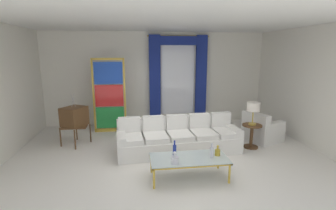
{
  "coord_description": "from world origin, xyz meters",
  "views": [
    {
      "loc": [
        -0.78,
        -5.3,
        2.38
      ],
      "look_at": [
        0.08,
        0.9,
        1.05
      ],
      "focal_mm": 27.01,
      "sensor_mm": 36.0,
      "label": 1
    }
  ],
  "objects_px": {
    "armchair_white": "(261,130)",
    "table_lamp_brass": "(253,108)",
    "couch_white_long": "(178,138)",
    "peacock_figurine": "(129,128)",
    "bottle_crystal_tall": "(175,159)",
    "stained_glass_divider": "(109,97)",
    "bottle_ruby_flask": "(175,149)",
    "coffee_table": "(189,159)",
    "bottle_amber_squat": "(218,152)",
    "vintage_tv": "(74,117)",
    "round_side_table": "(252,134)",
    "bottle_blue_decanter": "(212,152)"
  },
  "relations": [
    {
      "from": "bottle_blue_decanter",
      "to": "vintage_tv",
      "type": "distance_m",
      "value": 3.69
    },
    {
      "from": "bottle_crystal_tall",
      "to": "bottle_ruby_flask",
      "type": "distance_m",
      "value": 0.37
    },
    {
      "from": "vintage_tv",
      "to": "bottle_blue_decanter",
      "type": "bearing_deg",
      "value": -36.76
    },
    {
      "from": "armchair_white",
      "to": "bottle_amber_squat",
      "type": "bearing_deg",
      "value": -136.58
    },
    {
      "from": "vintage_tv",
      "to": "round_side_table",
      "type": "bearing_deg",
      "value": -10.65
    },
    {
      "from": "couch_white_long",
      "to": "bottle_crystal_tall",
      "type": "height_order",
      "value": "couch_white_long"
    },
    {
      "from": "bottle_ruby_flask",
      "to": "peacock_figurine",
      "type": "distance_m",
      "value": 2.74
    },
    {
      "from": "armchair_white",
      "to": "table_lamp_brass",
      "type": "xyz_separation_m",
      "value": [
        -0.49,
        -0.44,
        0.74
      ]
    },
    {
      "from": "bottle_blue_decanter",
      "to": "peacock_figurine",
      "type": "xyz_separation_m",
      "value": [
        -1.59,
        2.77,
        -0.31
      ]
    },
    {
      "from": "couch_white_long",
      "to": "armchair_white",
      "type": "relative_size",
      "value": 2.8
    },
    {
      "from": "coffee_table",
      "to": "stained_glass_divider",
      "type": "bearing_deg",
      "value": 118.66
    },
    {
      "from": "bottle_amber_squat",
      "to": "table_lamp_brass",
      "type": "bearing_deg",
      "value": 44.15
    },
    {
      "from": "bottle_ruby_flask",
      "to": "table_lamp_brass",
      "type": "height_order",
      "value": "table_lamp_brass"
    },
    {
      "from": "couch_white_long",
      "to": "peacock_figurine",
      "type": "distance_m",
      "value": 1.8
    },
    {
      "from": "coffee_table",
      "to": "bottle_ruby_flask",
      "type": "bearing_deg",
      "value": 148.36
    },
    {
      "from": "peacock_figurine",
      "to": "bottle_amber_squat",
      "type": "bearing_deg",
      "value": -57.08
    },
    {
      "from": "bottle_blue_decanter",
      "to": "couch_white_long",
      "type": "bearing_deg",
      "value": 105.1
    },
    {
      "from": "round_side_table",
      "to": "bottle_blue_decanter",
      "type": "bearing_deg",
      "value": -137.03
    },
    {
      "from": "bottle_crystal_tall",
      "to": "armchair_white",
      "type": "height_order",
      "value": "armchair_white"
    },
    {
      "from": "bottle_ruby_flask",
      "to": "vintage_tv",
      "type": "bearing_deg",
      "value": 138.7
    },
    {
      "from": "bottle_crystal_tall",
      "to": "stained_glass_divider",
      "type": "height_order",
      "value": "stained_glass_divider"
    },
    {
      "from": "bottle_amber_squat",
      "to": "armchair_white",
      "type": "bearing_deg",
      "value": 43.42
    },
    {
      "from": "coffee_table",
      "to": "bottle_amber_squat",
      "type": "distance_m",
      "value": 0.58
    },
    {
      "from": "peacock_figurine",
      "to": "round_side_table",
      "type": "xyz_separation_m",
      "value": [
        3.07,
        -1.39,
        0.14
      ]
    },
    {
      "from": "bottle_amber_squat",
      "to": "armchair_white",
      "type": "height_order",
      "value": "armchair_white"
    },
    {
      "from": "bottle_blue_decanter",
      "to": "armchair_white",
      "type": "bearing_deg",
      "value": 42.58
    },
    {
      "from": "bottle_amber_squat",
      "to": "armchair_white",
      "type": "relative_size",
      "value": 0.2
    },
    {
      "from": "vintage_tv",
      "to": "armchair_white",
      "type": "xyz_separation_m",
      "value": [
        4.92,
        -0.4,
        -0.44
      ]
    },
    {
      "from": "round_side_table",
      "to": "coffee_table",
      "type": "bearing_deg",
      "value": -145.17
    },
    {
      "from": "couch_white_long",
      "to": "round_side_table",
      "type": "xyz_separation_m",
      "value": [
        1.86,
        -0.06,
        0.05
      ]
    },
    {
      "from": "round_side_table",
      "to": "bottle_crystal_tall",
      "type": "bearing_deg",
      "value": -145.22
    },
    {
      "from": "coffee_table",
      "to": "armchair_white",
      "type": "relative_size",
      "value": 1.38
    },
    {
      "from": "coffee_table",
      "to": "vintage_tv",
      "type": "xyz_separation_m",
      "value": [
        -2.53,
        2.15,
        0.35
      ]
    },
    {
      "from": "table_lamp_brass",
      "to": "coffee_table",
      "type": "bearing_deg",
      "value": -145.17
    },
    {
      "from": "coffee_table",
      "to": "bottle_blue_decanter",
      "type": "relative_size",
      "value": 4.97
    },
    {
      "from": "armchair_white",
      "to": "peacock_figurine",
      "type": "relative_size",
      "value": 1.77
    },
    {
      "from": "bottle_amber_squat",
      "to": "coffee_table",
      "type": "bearing_deg",
      "value": -176.87
    },
    {
      "from": "bottle_ruby_flask",
      "to": "vintage_tv",
      "type": "relative_size",
      "value": 0.22
    },
    {
      "from": "coffee_table",
      "to": "armchair_white",
      "type": "xyz_separation_m",
      "value": [
        2.39,
        1.76,
        -0.09
      ]
    },
    {
      "from": "bottle_amber_squat",
      "to": "armchair_white",
      "type": "xyz_separation_m",
      "value": [
        1.82,
        1.73,
        -0.19
      ]
    },
    {
      "from": "bottle_blue_decanter",
      "to": "bottle_ruby_flask",
      "type": "relative_size",
      "value": 0.98
    },
    {
      "from": "bottle_blue_decanter",
      "to": "vintage_tv",
      "type": "xyz_separation_m",
      "value": [
        -2.95,
        2.2,
        0.2
      ]
    },
    {
      "from": "bottle_blue_decanter",
      "to": "round_side_table",
      "type": "distance_m",
      "value": 2.02
    },
    {
      "from": "table_lamp_brass",
      "to": "bottle_crystal_tall",
      "type": "bearing_deg",
      "value": -145.22
    },
    {
      "from": "coffee_table",
      "to": "table_lamp_brass",
      "type": "distance_m",
      "value": 2.4
    },
    {
      "from": "couch_white_long",
      "to": "table_lamp_brass",
      "type": "height_order",
      "value": "table_lamp_brass"
    },
    {
      "from": "table_lamp_brass",
      "to": "bottle_ruby_flask",
      "type": "bearing_deg",
      "value": -151.51
    },
    {
      "from": "round_side_table",
      "to": "vintage_tv",
      "type": "bearing_deg",
      "value": 169.35
    },
    {
      "from": "armchair_white",
      "to": "table_lamp_brass",
      "type": "height_order",
      "value": "table_lamp_brass"
    },
    {
      "from": "round_side_table",
      "to": "table_lamp_brass",
      "type": "xyz_separation_m",
      "value": [
        0.0,
        0.0,
        0.67
      ]
    }
  ]
}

